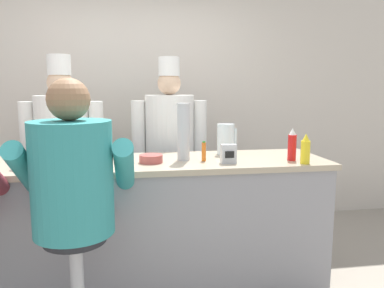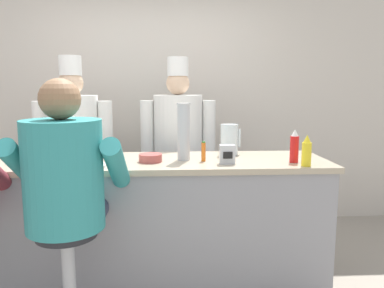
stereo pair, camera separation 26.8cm
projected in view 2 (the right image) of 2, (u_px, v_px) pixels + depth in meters
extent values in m
cube|color=beige|center=(149.00, 102.00, 4.11)|extent=(10.00, 0.06, 2.70)
cube|color=gray|center=(140.00, 227.00, 2.79)|extent=(2.70, 0.67, 0.94)
cube|color=tan|center=(138.00, 163.00, 2.72)|extent=(2.76, 0.70, 0.04)
cylinder|color=red|center=(294.00, 149.00, 2.62)|extent=(0.06, 0.06, 0.19)
cone|color=white|center=(295.00, 133.00, 2.60)|extent=(0.05, 0.05, 0.05)
cylinder|color=yellow|center=(306.00, 154.00, 2.50)|extent=(0.06, 0.06, 0.16)
cone|color=yellow|center=(307.00, 139.00, 2.49)|extent=(0.05, 0.05, 0.05)
cylinder|color=orange|center=(203.00, 152.00, 2.67)|extent=(0.03, 0.03, 0.13)
cylinder|color=#287F2D|center=(204.00, 142.00, 2.65)|extent=(0.02, 0.02, 0.01)
cylinder|color=silver|center=(229.00, 140.00, 2.92)|extent=(0.14, 0.14, 0.24)
cube|color=silver|center=(239.00, 138.00, 2.92)|extent=(0.02, 0.02, 0.14)
cylinder|color=white|center=(86.00, 166.00, 2.47)|extent=(0.27, 0.27, 0.02)
ellipsoid|color=#E0BC60|center=(86.00, 162.00, 2.46)|extent=(0.12, 0.09, 0.03)
cylinder|color=#B24C47|center=(150.00, 158.00, 2.65)|extent=(0.17, 0.17, 0.06)
cylinder|color=#4C7AB2|center=(24.00, 160.00, 2.52)|extent=(0.09, 0.09, 0.08)
torus|color=#4C7AB2|center=(33.00, 159.00, 2.53)|extent=(0.06, 0.02, 0.06)
cylinder|color=#B7BABF|center=(184.00, 132.00, 2.69)|extent=(0.09, 0.09, 0.40)
cylinder|color=silver|center=(184.00, 104.00, 2.66)|extent=(0.10, 0.10, 0.01)
cube|color=silver|center=(227.00, 154.00, 2.57)|extent=(0.11, 0.06, 0.13)
cube|color=black|center=(228.00, 155.00, 2.54)|extent=(0.06, 0.01, 0.05)
cylinder|color=#B2B5BA|center=(70.00, 287.00, 2.16)|extent=(0.07, 0.07, 0.68)
cylinder|color=#232328|center=(67.00, 232.00, 2.11)|extent=(0.34, 0.34, 0.05)
cylinder|color=#33384C|center=(58.00, 213.00, 2.31)|extent=(0.16, 0.43, 0.16)
cylinder|color=#33384C|center=(94.00, 212.00, 2.32)|extent=(0.16, 0.43, 0.16)
cylinder|color=teal|center=(64.00, 175.00, 2.06)|extent=(0.43, 0.43, 0.61)
cylinder|color=teal|center=(22.00, 166.00, 2.16)|extent=(0.11, 0.46, 0.37)
cylinder|color=teal|center=(116.00, 165.00, 2.19)|extent=(0.11, 0.46, 0.37)
sphere|color=#8C6647|center=(60.00, 99.00, 2.00)|extent=(0.22, 0.22, 0.22)
cube|color=#232328|center=(77.00, 208.00, 3.41)|extent=(0.34, 0.19, 0.82)
cube|color=white|center=(75.00, 193.00, 3.34)|extent=(0.31, 0.02, 0.49)
cylinder|color=white|center=(73.00, 130.00, 3.31)|extent=(0.44, 0.44, 0.62)
sphere|color=#DBB28E|center=(71.00, 83.00, 3.25)|extent=(0.21, 0.21, 0.21)
cylinder|color=white|center=(70.00, 66.00, 3.22)|extent=(0.19, 0.19, 0.17)
cylinder|color=white|center=(40.00, 131.00, 3.29)|extent=(0.12, 0.12, 0.52)
cylinder|color=white|center=(106.00, 130.00, 3.32)|extent=(0.12, 0.12, 0.52)
cube|color=#232328|center=(179.00, 203.00, 3.56)|extent=(0.34, 0.19, 0.82)
cube|color=white|center=(179.00, 188.00, 3.49)|extent=(0.31, 0.02, 0.49)
cylinder|color=white|center=(178.00, 128.00, 3.46)|extent=(0.44, 0.44, 0.62)
sphere|color=#DBB28E|center=(178.00, 83.00, 3.40)|extent=(0.21, 0.21, 0.21)
cylinder|color=white|center=(178.00, 67.00, 3.37)|extent=(0.19, 0.19, 0.17)
cylinder|color=white|center=(147.00, 129.00, 3.44)|extent=(0.12, 0.12, 0.52)
cylinder|color=white|center=(209.00, 129.00, 3.47)|extent=(0.12, 0.12, 0.52)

